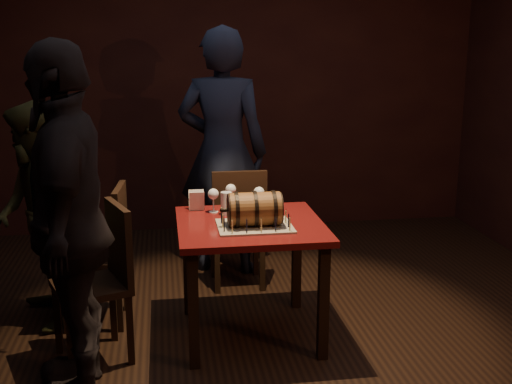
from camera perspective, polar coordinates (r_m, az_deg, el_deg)
room_shell at (r=3.78m, az=0.27°, el=6.47°), size 5.04×5.04×2.80m
pub_table at (r=4.01m, az=-0.52°, el=-4.24°), size 0.90×0.90×0.75m
cake_board at (r=3.88m, az=-0.12°, el=-3.05°), size 0.45×0.35×0.01m
barrel_cake at (r=3.85m, az=-0.13°, el=-1.52°), size 0.37×0.22×0.22m
birthday_candles at (r=3.87m, az=-0.12°, el=-2.39°), size 0.40×0.30×0.09m
wine_glass_left at (r=4.18m, az=-3.82°, el=-0.28°), size 0.07×0.07×0.16m
wine_glass_mid at (r=4.30m, az=-2.26°, el=0.14°), size 0.07×0.07×0.16m
wine_glass_right at (r=4.22m, az=0.27°, el=-0.11°), size 0.07×0.07×0.16m
pint_of_ale at (r=4.14m, az=-2.65°, el=-1.06°), size 0.07×0.07×0.15m
menu_card at (r=4.26m, az=-5.30°, el=-0.79°), size 0.10×0.05×0.13m
chair_back at (r=4.80m, az=-1.59°, el=-2.67°), size 0.40×0.40×0.93m
chair_left_rear at (r=4.35m, az=-13.15°, el=-4.79°), size 0.43×0.43×0.93m
chair_left_front at (r=3.89m, az=-13.37°, el=-7.06°), size 0.51×0.51×0.93m
person_back at (r=5.10m, az=-2.99°, el=3.57°), size 0.81×0.64×1.96m
person_left_rear at (r=4.37m, az=-18.90°, el=-2.09°), size 0.76×0.86×1.48m
person_left_front at (r=3.42m, az=-16.30°, el=-2.81°), size 0.47×1.10×1.87m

